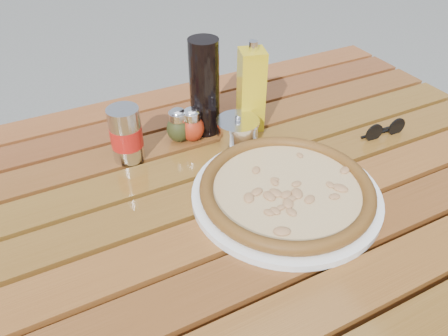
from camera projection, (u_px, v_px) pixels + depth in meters
name	position (u px, v px, depth m)	size (l,w,h in m)	color
table	(228.00, 213.00, 0.91)	(1.40, 0.90, 0.75)	#35210C
plate	(286.00, 195.00, 0.83)	(0.36, 0.36, 0.01)	white
pizza	(287.00, 188.00, 0.82)	(0.34, 0.34, 0.03)	#F6E4B0
pepper_shaker	(192.00, 125.00, 0.97)	(0.07, 0.07, 0.08)	#B93115
oregano_shaker	(178.00, 126.00, 0.97)	(0.07, 0.07, 0.08)	#373C18
dark_bottle	(205.00, 88.00, 0.96)	(0.07, 0.07, 0.22)	black
soda_can	(126.00, 135.00, 0.90)	(0.09, 0.09, 0.12)	silver
olive_oil_cruet	(251.00, 90.00, 0.98)	(0.07, 0.07, 0.21)	gold
parmesan_tin	(238.00, 131.00, 0.96)	(0.11, 0.11, 0.07)	silver
sunglasses	(384.00, 130.00, 1.00)	(0.11, 0.03, 0.04)	black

